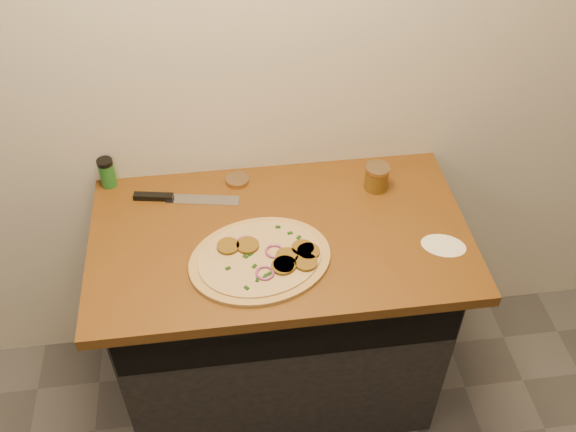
{
  "coord_description": "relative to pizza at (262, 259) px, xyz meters",
  "views": [
    {
      "loc": [
        -0.16,
        -0.01,
        2.34
      ],
      "look_at": [
        0.03,
        1.43,
        0.95
      ],
      "focal_mm": 40.0,
      "sensor_mm": 36.0,
      "label": 1
    }
  ],
  "objects": [
    {
      "name": "mason_jar_lid",
      "position": [
        -0.05,
        0.38,
        -0.0
      ],
      "size": [
        0.1,
        0.1,
        0.02
      ],
      "primitive_type": "cylinder",
      "rotation": [
        0.0,
        0.0,
        -0.24
      ],
      "color": "#A2845E",
      "rests_on": "countertop"
    },
    {
      "name": "flour_spill",
      "position": [
        0.56,
        -0.01,
        -0.01
      ],
      "size": [
        0.18,
        0.18,
        0.0
      ],
      "primitive_type": "cylinder",
      "rotation": [
        0.0,
        0.0,
        -0.37
      ],
      "color": "silver",
      "rests_on": "countertop"
    },
    {
      "name": "chefs_knife",
      "position": [
        -0.26,
        0.31,
        -0.0
      ],
      "size": [
        0.35,
        0.1,
        0.02
      ],
      "color": "#B7BAC1",
      "rests_on": "countertop"
    },
    {
      "name": "salsa_jar",
      "position": [
        0.42,
        0.29,
        0.03
      ],
      "size": [
        0.08,
        0.08,
        0.09
      ],
      "color": "maroon",
      "rests_on": "countertop"
    },
    {
      "name": "spice_shaker",
      "position": [
        -0.48,
        0.42,
        0.04
      ],
      "size": [
        0.05,
        0.05,
        0.11
      ],
      "color": "#1F6524",
      "rests_on": "countertop"
    },
    {
      "name": "cabinet",
      "position": [
        0.07,
        0.15,
        -0.48
      ],
      "size": [
        1.1,
        0.6,
        0.86
      ],
      "primitive_type": "cube",
      "color": "black",
      "rests_on": "ground"
    },
    {
      "name": "countertop",
      "position": [
        0.07,
        0.12,
        -0.03
      ],
      "size": [
        1.2,
        0.7,
        0.04
      ],
      "primitive_type": "cube",
      "color": "#613712",
      "rests_on": "cabinet"
    },
    {
      "name": "pizza",
      "position": [
        0.0,
        0.0,
        0.0
      ],
      "size": [
        0.5,
        0.5,
        0.03
      ],
      "color": "tan",
      "rests_on": "countertop"
    }
  ]
}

